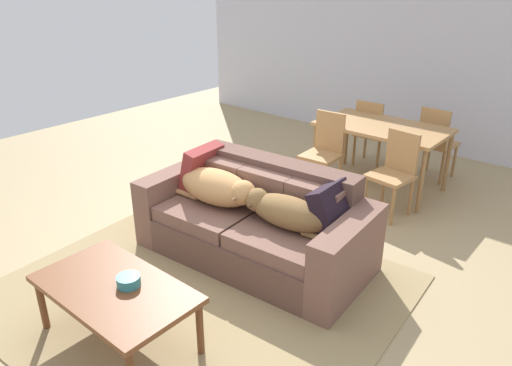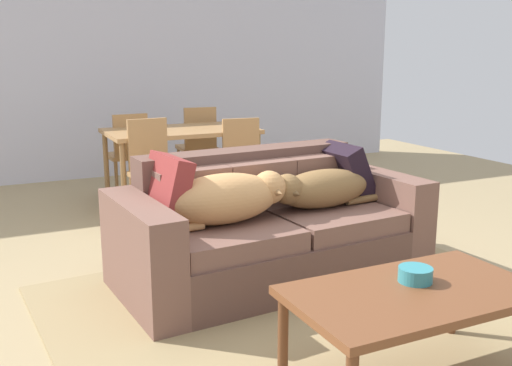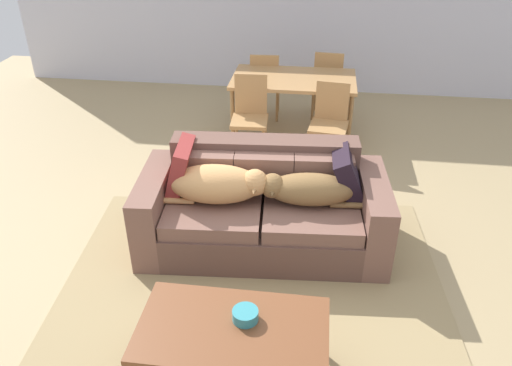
{
  "view_description": "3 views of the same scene",
  "coord_description": "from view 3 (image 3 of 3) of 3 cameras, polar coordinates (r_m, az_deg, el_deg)",
  "views": [
    {
      "loc": [
        2.62,
        -2.76,
        2.39
      ],
      "look_at": [
        0.13,
        0.19,
        0.69
      ],
      "focal_mm": 33.89,
      "sensor_mm": 36.0,
      "label": 1
    },
    {
      "loc": [
        -1.55,
        -3.27,
        1.51
      ],
      "look_at": [
        0.12,
        0.23,
        0.64
      ],
      "focal_mm": 41.43,
      "sensor_mm": 36.0,
      "label": 2
    },
    {
      "loc": [
        0.59,
        -3.43,
        2.74
      ],
      "look_at": [
        0.15,
        -0.14,
        0.75
      ],
      "focal_mm": 35.46,
      "sensor_mm": 36.0,
      "label": 3
    }
  ],
  "objects": [
    {
      "name": "area_rug",
      "position": [
        3.96,
        -0.47,
        -12.71
      ],
      "size": [
        3.15,
        2.88,
        0.01
      ],
      "primitive_type": "cube",
      "rotation": [
        0.0,
        0.0,
        0.07
      ],
      "color": "#9F875B",
      "rests_on": "ground"
    },
    {
      "name": "dining_chair_far_left",
      "position": [
        6.66,
        0.99,
        11.24
      ],
      "size": [
        0.42,
        0.42,
        0.89
      ],
      "rotation": [
        0.0,
        0.0,
        3.2
      ],
      "color": "#AF804D",
      "rests_on": "ground"
    },
    {
      "name": "bowl_on_coffee_table",
      "position": [
        3.14,
        -1.21,
        -14.68
      ],
      "size": [
        0.16,
        0.16,
        0.07
      ],
      "primitive_type": "cylinder",
      "color": "teal",
      "rests_on": "coffee_table"
    },
    {
      "name": "dining_table",
      "position": [
        6.07,
        4.26,
        11.15
      ],
      "size": [
        1.44,
        0.85,
        0.76
      ],
      "color": "#AF804D",
      "rests_on": "ground"
    },
    {
      "name": "throw_pillow_by_left_arm",
      "position": [
        4.29,
        -8.58,
        1.63
      ],
      "size": [
        0.27,
        0.47,
        0.47
      ],
      "primitive_type": "cube",
      "rotation": [
        0.0,
        0.26,
        0.09
      ],
      "color": "maroon",
      "rests_on": "couch"
    },
    {
      "name": "dog_on_right_cushion",
      "position": [
        4.11,
        5.63,
        -0.69
      ],
      "size": [
        0.9,
        0.37,
        0.27
      ],
      "rotation": [
        0.0,
        0.0,
        0.07
      ],
      "color": "brown",
      "rests_on": "couch"
    },
    {
      "name": "couch",
      "position": [
        4.33,
        0.81,
        -2.91
      ],
      "size": [
        2.11,
        1.1,
        0.84
      ],
      "rotation": [
        0.0,
        0.0,
        0.07
      ],
      "color": "brown",
      "rests_on": "ground"
    },
    {
      "name": "dog_on_left_cushion",
      "position": [
        4.12,
        -4.13,
        -0.12
      ],
      "size": [
        0.94,
        0.42,
        0.31
      ],
      "rotation": [
        0.0,
        0.0,
        0.07
      ],
      "color": "tan",
      "rests_on": "couch"
    },
    {
      "name": "dining_chair_near_right",
      "position": [
        5.62,
        8.31,
        7.09
      ],
      "size": [
        0.45,
        0.45,
        0.89
      ],
      "rotation": [
        0.0,
        0.0,
        -0.13
      ],
      "color": "#AF804D",
      "rests_on": "ground"
    },
    {
      "name": "throw_pillow_by_right_arm",
      "position": [
        4.25,
        10.43,
        0.85
      ],
      "size": [
        0.31,
        0.42,
        0.43
      ],
      "primitive_type": "cube",
      "rotation": [
        0.0,
        -0.42,
        0.03
      ],
      "color": "black",
      "rests_on": "couch"
    },
    {
      "name": "dining_chair_near_left",
      "position": [
        5.69,
        -0.66,
        7.92
      ],
      "size": [
        0.42,
        0.42,
        0.93
      ],
      "rotation": [
        0.0,
        0.0,
        0.05
      ],
      "color": "#AF804D",
      "rests_on": "ground"
    },
    {
      "name": "ground_plane",
      "position": [
        4.43,
        -1.74,
        -7.28
      ],
      "size": [
        10.0,
        10.0,
        0.0
      ],
      "primitive_type": "plane",
      "color": "tan"
    },
    {
      "name": "coffee_table",
      "position": [
        3.16,
        -2.65,
        -16.54
      ],
      "size": [
        1.14,
        0.65,
        0.46
      ],
      "color": "brown",
      "rests_on": "ground"
    },
    {
      "name": "dining_chair_far_right",
      "position": [
        6.72,
        8.13,
        11.24
      ],
      "size": [
        0.43,
        0.43,
        0.91
      ],
      "rotation": [
        0.0,
        0.0,
        3.06
      ],
      "color": "#AF804D",
      "rests_on": "ground"
    }
  ]
}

